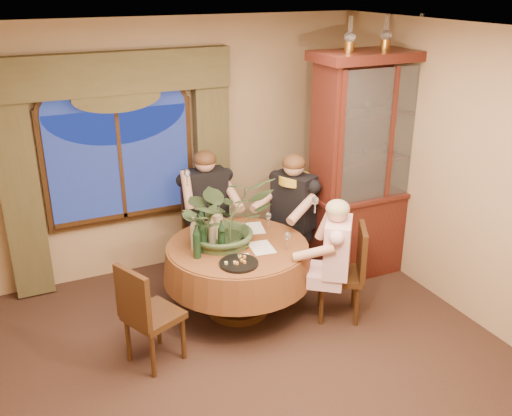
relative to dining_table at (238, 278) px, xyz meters
name	(u,v)px	position (x,y,z in m)	size (l,w,h in m)	color
floor	(270,383)	(-0.20, -1.15, -0.38)	(5.00, 5.00, 0.00)	black
wall_back	(172,148)	(-0.20, 1.35, 1.02)	(4.50, 4.50, 0.00)	#A0815A
wall_right	(495,188)	(2.05, -1.15, 1.02)	(5.00, 5.00, 0.00)	#A0815A
ceiling	(275,38)	(-0.20, -1.15, 2.42)	(5.00, 5.00, 0.00)	white
window	(121,165)	(-0.80, 1.28, 0.92)	(1.62, 0.10, 1.32)	navy
arched_transom	(114,92)	(-0.80, 1.28, 1.71)	(1.60, 0.06, 0.44)	navy
drapery_left	(20,191)	(-1.83, 1.23, 0.80)	(0.38, 0.14, 2.32)	#413C20
drapery_right	(212,164)	(0.23, 1.23, 0.80)	(0.38, 0.14, 2.32)	#413C20
swag_valance	(114,73)	(-0.80, 1.20, 1.90)	(2.45, 0.16, 0.42)	#413C20
dining_table	(238,278)	(0.00, 0.00, 0.00)	(1.47, 1.47, 0.75)	maroon
china_cabinet	(375,166)	(1.76, 0.24, 0.87)	(1.53, 0.60, 2.48)	#391410
oil_lamp_left	(350,34)	(1.32, 0.24, 2.28)	(0.11, 0.11, 0.34)	#A5722D
oil_lamp_center	(386,32)	(1.76, 0.24, 2.28)	(0.11, 0.11, 0.34)	#A5722D
oil_lamp_right	(420,31)	(2.19, 0.24, 2.28)	(0.11, 0.11, 0.34)	#A5722D
chair_right	(340,273)	(0.87, -0.49, 0.10)	(0.42, 0.42, 0.96)	black
chair_back_right	(292,234)	(0.88, 0.51, 0.10)	(0.42, 0.42, 0.96)	black
chair_back	(206,231)	(0.02, 0.98, 0.10)	(0.42, 0.42, 0.96)	black
chair_front_left	(154,313)	(-0.97, -0.42, 0.10)	(0.42, 0.42, 0.96)	black
person_pink	(337,263)	(0.77, -0.58, 0.27)	(0.46, 0.43, 1.30)	beige
person_back	(206,212)	(0.03, 0.95, 0.35)	(0.52, 0.48, 1.45)	black
person_scarf	(294,217)	(0.85, 0.42, 0.35)	(0.52, 0.48, 1.45)	black
stoneware_vase	(217,228)	(-0.15, 0.16, 0.52)	(0.15, 0.15, 0.28)	tan
centerpiece_plant	(224,184)	(-0.08, 0.12, 0.98)	(0.94, 1.04, 0.81)	#3A532F
olive_bowl	(242,246)	(0.01, -0.08, 0.40)	(0.14, 0.14, 0.04)	#405328
cheese_platter	(239,263)	(-0.15, -0.39, 0.39)	(0.36, 0.36, 0.02)	black
wine_bottle_0	(212,233)	(-0.25, 0.02, 0.54)	(0.07, 0.07, 0.33)	tan
wine_bottle_1	(222,237)	(-0.20, -0.10, 0.54)	(0.07, 0.07, 0.33)	black
wine_bottle_2	(203,236)	(-0.36, -0.01, 0.54)	(0.07, 0.07, 0.33)	black
wine_bottle_3	(202,225)	(-0.28, 0.24, 0.54)	(0.07, 0.07, 0.33)	black
wine_bottle_4	(194,233)	(-0.41, 0.08, 0.54)	(0.07, 0.07, 0.33)	tan
wine_bottle_5	(197,242)	(-0.45, -0.10, 0.54)	(0.07, 0.07, 0.33)	black
tasting_paper_0	(262,248)	(0.18, -0.17, 0.38)	(0.21, 0.30, 0.00)	white
tasting_paper_1	(253,228)	(0.30, 0.28, 0.38)	(0.21, 0.30, 0.00)	white
tasting_paper_2	(242,261)	(-0.11, -0.35, 0.38)	(0.21, 0.30, 0.00)	white
wine_glass_person_pink	(287,241)	(0.39, -0.30, 0.46)	(0.07, 0.07, 0.18)	silver
wine_glass_person_back	(220,218)	(0.02, 0.49, 0.46)	(0.07, 0.07, 0.18)	silver
wine_glass_person_scarf	(268,220)	(0.44, 0.22, 0.46)	(0.07, 0.07, 0.18)	silver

